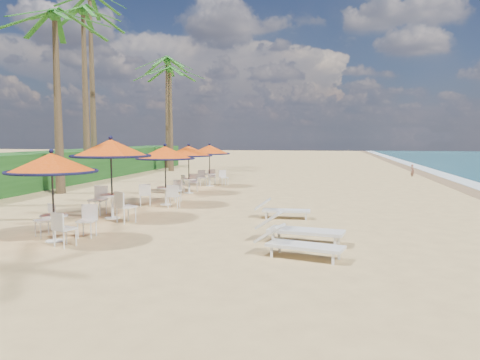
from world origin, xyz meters
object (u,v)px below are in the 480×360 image
object	(u,v)px
station_1	(111,156)
lounger_near	(296,243)
station_4	(210,155)
lounger_mid	(297,228)
station_3	(188,155)
lounger_far	(280,209)
station_2	(165,160)
station_0	(54,174)

from	to	relation	value
station_1	lounger_near	distance (m)	7.39
station_4	lounger_mid	xyz separation A→B (m)	(5.35, -12.62, -1.30)
station_3	lounger_far	size ratio (longest dim) A/B	1.29
lounger_mid	station_4	bearing A→B (deg)	123.35
station_2	station_0	bearing A→B (deg)	-95.12
station_2	station_4	xyz separation A→B (m)	(-0.01, 7.08, -0.06)
station_3	lounger_near	xyz separation A→B (m)	(5.65, -10.84, -1.43)
station_3	station_4	distance (m)	3.23
lounger_near	lounger_far	world-z (taller)	lounger_near
lounger_far	lounger_mid	bearing A→B (deg)	-79.56
station_3	station_4	size ratio (longest dim) A/B	1.01
station_0	lounger_mid	xyz separation A→B (m)	(5.92, 0.94, -1.33)
station_0	station_2	xyz separation A→B (m)	(0.58, 6.49, 0.03)
station_0	lounger_near	world-z (taller)	station_0
station_0	lounger_far	size ratio (longest dim) A/B	1.29
station_3	station_0	bearing A→B (deg)	-91.92
station_2	station_4	bearing A→B (deg)	90.08
station_2	station_3	bearing A→B (deg)	93.50
station_1	station_2	size ratio (longest dim) A/B	1.12
station_4	lounger_near	xyz separation A→B (m)	(5.42, -14.06, -1.34)
station_0	station_2	size ratio (longest dim) A/B	0.98
station_2	station_3	world-z (taller)	station_2
lounger_near	lounger_mid	size ratio (longest dim) A/B	0.90
station_2	lounger_far	world-z (taller)	station_2
lounger_near	lounger_mid	world-z (taller)	lounger_mid
station_0	station_1	distance (m)	3.35
station_0	lounger_mid	bearing A→B (deg)	9.04
station_4	lounger_near	distance (m)	15.13
station_0	lounger_far	world-z (taller)	station_0
station_1	lounger_mid	bearing A→B (deg)	-21.64
station_1	lounger_near	world-z (taller)	station_1
station_4	lounger_near	world-z (taller)	station_4
station_0	station_4	world-z (taller)	station_0
station_1	lounger_mid	world-z (taller)	station_1
station_3	lounger_near	world-z (taller)	station_3
station_1	lounger_mid	xyz separation A→B (m)	(6.01, -2.39, -1.65)
lounger_near	lounger_far	distance (m)	4.89
station_2	station_4	world-z (taller)	station_2
station_1	station_2	distance (m)	3.24
station_4	lounger_near	bearing A→B (deg)	-68.92
station_0	lounger_near	size ratio (longest dim) A/B	1.15
station_1	lounger_far	xyz separation A→B (m)	(5.29, 1.00, -1.72)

